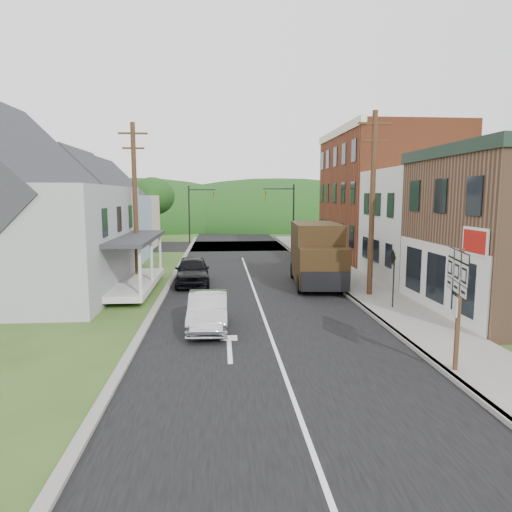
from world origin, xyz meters
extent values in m
plane|color=#2D4719|center=(0.00, 0.00, 0.00)|extent=(120.00, 120.00, 0.00)
cube|color=black|center=(0.00, 10.00, 0.00)|extent=(9.00, 90.00, 0.02)
cube|color=black|center=(0.00, 27.00, 0.00)|extent=(60.00, 9.00, 0.02)
cube|color=slate|center=(5.90, 8.00, 0.07)|extent=(2.80, 55.00, 0.15)
cube|color=slate|center=(4.55, 8.00, 0.07)|extent=(0.20, 55.00, 0.15)
cube|color=slate|center=(-4.65, 8.00, 0.06)|extent=(0.30, 55.00, 0.12)
cube|color=silver|center=(11.30, 7.50, 3.25)|extent=(8.00, 7.00, 6.50)
cube|color=brown|center=(11.30, 17.00, 5.00)|extent=(8.00, 12.00, 10.00)
cube|color=#A1A5A7|center=(-12.00, 6.00, 2.75)|extent=(10.00, 12.00, 5.50)
cube|color=#97B4CF|center=(-11.00, 17.00, 2.50)|extent=(7.00, 8.00, 5.00)
cube|color=beige|center=(-11.50, 26.00, 2.50)|extent=(7.00, 8.00, 5.00)
cylinder|color=#472D19|center=(5.60, 3.50, 4.50)|extent=(0.26, 0.26, 9.00)
cube|color=#472D19|center=(5.60, 3.50, 8.40)|extent=(1.60, 0.10, 0.10)
cube|color=#472D19|center=(5.60, 3.50, 7.60)|extent=(1.20, 0.10, 0.10)
cylinder|color=#472D19|center=(-6.50, 8.00, 4.50)|extent=(0.26, 0.26, 9.00)
cube|color=#472D19|center=(-6.50, 8.00, 8.40)|extent=(1.60, 0.10, 0.10)
cube|color=#472D19|center=(-6.50, 8.00, 7.60)|extent=(1.20, 0.10, 0.10)
cylinder|color=black|center=(5.00, 23.50, 3.00)|extent=(0.14, 0.14, 6.00)
cylinder|color=black|center=(3.60, 23.50, 5.60)|extent=(2.80, 0.10, 0.10)
imported|color=olive|center=(2.40, 23.50, 4.90)|extent=(0.16, 0.20, 1.00)
cylinder|color=black|center=(-5.00, 30.50, 3.00)|extent=(0.14, 0.14, 6.00)
cylinder|color=black|center=(-3.60, 30.50, 5.60)|extent=(2.80, 0.10, 0.10)
imported|color=olive|center=(-2.40, 30.50, 4.90)|extent=(0.16, 0.20, 1.00)
cylinder|color=#382616|center=(-19.00, 20.00, 2.38)|extent=(0.36, 0.36, 4.76)
ellipsoid|color=#173610|center=(-19.00, 20.00, 5.95)|extent=(5.80, 5.80, 4.93)
cylinder|color=#382616|center=(-9.00, 32.00, 1.96)|extent=(0.36, 0.36, 3.92)
ellipsoid|color=#173610|center=(-9.00, 32.00, 4.90)|extent=(4.80, 4.80, 4.08)
ellipsoid|color=#173610|center=(0.00, 55.00, 0.00)|extent=(90.00, 30.00, 16.00)
imported|color=#AEAEB3|center=(-2.25, -1.30, 0.68)|extent=(1.44, 4.12, 1.36)
imported|color=black|center=(-3.35, 7.41, 0.79)|extent=(2.07, 4.70, 1.57)
cube|color=black|center=(3.66, 7.19, 1.90)|extent=(2.85, 4.95, 3.14)
cube|color=black|center=(3.44, 4.38, 1.35)|extent=(2.62, 1.92, 2.06)
cube|color=black|center=(3.46, 4.60, 2.22)|extent=(2.37, 1.47, 0.05)
cube|color=black|center=(3.37, 3.47, 0.81)|extent=(2.39, 0.35, 0.98)
cylinder|color=black|center=(2.31, 4.58, 0.49)|extent=(0.38, 1.00, 0.98)
cylinder|color=black|center=(4.58, 4.40, 0.49)|extent=(0.38, 1.00, 0.98)
cylinder|color=black|center=(2.65, 8.90, 0.49)|extent=(0.38, 1.00, 0.98)
cylinder|color=black|center=(4.92, 8.73, 0.49)|extent=(0.38, 1.00, 0.98)
cube|color=#472D19|center=(4.80, -6.36, 1.88)|extent=(0.13, 0.13, 3.45)
cube|color=black|center=(4.74, -6.34, 2.96)|extent=(0.50, 1.93, 0.08)
cube|color=silver|center=(4.54, -7.01, 3.40)|extent=(0.15, 0.53, 0.22)
cube|color=silver|center=(4.54, -7.01, 2.96)|extent=(0.16, 0.58, 0.54)
cube|color=silver|center=(4.54, -7.01, 2.52)|extent=(0.15, 0.53, 0.28)
cube|color=silver|center=(4.70, -6.34, 3.40)|extent=(0.15, 0.53, 0.22)
cube|color=silver|center=(4.70, -6.34, 2.96)|extent=(0.16, 0.58, 0.54)
cube|color=silver|center=(4.70, -6.34, 2.52)|extent=(0.15, 0.53, 0.28)
cube|color=silver|center=(4.86, -5.66, 3.40)|extent=(0.15, 0.53, 0.22)
cube|color=silver|center=(4.86, -5.66, 2.96)|extent=(0.16, 0.58, 0.54)
cube|color=silver|center=(4.86, -5.66, 2.52)|extent=(0.15, 0.53, 0.28)
cube|color=silver|center=(4.70, -6.34, 1.97)|extent=(0.12, 0.44, 0.54)
cylinder|color=black|center=(5.76, 0.85, 1.35)|extent=(0.06, 0.06, 2.41)
cube|color=black|center=(5.70, 0.85, 2.36)|extent=(0.03, 0.71, 0.71)
cube|color=yellow|center=(5.71, 0.85, 2.36)|extent=(0.04, 0.64, 0.64)
camera|label=1|loc=(-1.77, -18.19, 5.03)|focal=32.00mm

